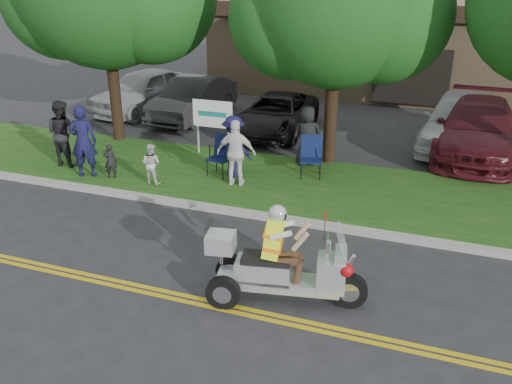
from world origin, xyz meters
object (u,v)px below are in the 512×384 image
(lawn_chair_a, at_px, (222,153))
(lawn_chair_b, at_px, (311,154))
(spectator_adult_mid, at_px, (62,133))
(trike_scooter, at_px, (279,268))
(spectator_adult_left, at_px, (83,141))
(parked_car_mid, at_px, (276,114))
(parked_car_far_right, at_px, (460,121))
(parked_car_far_left, at_px, (143,91))
(parked_car_left, at_px, (193,99))
(spectator_adult_right, at_px, (236,153))
(parked_car_right, at_px, (477,129))

(lawn_chair_a, bearing_deg, lawn_chair_b, 27.23)
(spectator_adult_mid, bearing_deg, trike_scooter, 156.43)
(spectator_adult_left, relative_size, parked_car_mid, 0.42)
(parked_car_mid, xyz_separation_m, parked_car_far_right, (5.98, 0.36, 0.23))
(parked_car_far_left, bearing_deg, spectator_adult_left, -60.68)
(spectator_adult_left, xyz_separation_m, parked_car_left, (-0.12, 6.74, -0.31))
(spectator_adult_right, xyz_separation_m, parked_car_mid, (-0.66, 5.28, -0.32))
(parked_car_far_right, bearing_deg, spectator_adult_right, -127.15)
(parked_car_far_right, bearing_deg, parked_car_mid, -170.39)
(spectator_adult_right, bearing_deg, parked_car_right, -147.16)
(lawn_chair_b, distance_m, parked_car_right, 5.61)
(trike_scooter, xyz_separation_m, lawn_chair_b, (-0.99, 5.85, 0.09))
(spectator_adult_left, relative_size, parked_car_far_left, 0.40)
(spectator_adult_right, height_order, parked_car_far_left, spectator_adult_right)
(spectator_adult_left, xyz_separation_m, spectator_adult_right, (4.06, 0.81, -0.11))
(parked_car_mid, bearing_deg, lawn_chair_a, -91.56)
(trike_scooter, bearing_deg, parked_car_left, 112.19)
(spectator_adult_right, relative_size, parked_car_left, 0.37)
(spectator_adult_mid, xyz_separation_m, parked_car_left, (1.00, 6.18, -0.27))
(trike_scooter, height_order, spectator_adult_mid, spectator_adult_mid)
(spectator_adult_left, relative_size, spectator_adult_right, 1.13)
(spectator_adult_left, height_order, parked_car_right, spectator_adult_left)
(lawn_chair_b, relative_size, parked_car_left, 0.24)
(parked_car_mid, bearing_deg, trike_scooter, -73.02)
(parked_car_mid, relative_size, parked_car_far_right, 0.90)
(spectator_adult_mid, height_order, parked_car_far_right, spectator_adult_mid)
(parked_car_mid, bearing_deg, parked_car_far_right, 1.96)
(spectator_adult_right, height_order, parked_car_far_right, spectator_adult_right)
(lawn_chair_a, distance_m, lawn_chair_b, 2.42)
(spectator_adult_right, xyz_separation_m, parked_car_far_left, (-6.52, 6.27, -0.13))
(spectator_adult_left, height_order, spectator_adult_right, spectator_adult_left)
(spectator_adult_right, relative_size, parked_car_right, 0.30)
(spectator_adult_left, distance_m, parked_car_far_left, 7.50)
(spectator_adult_right, bearing_deg, lawn_chair_a, -48.82)
(spectator_adult_mid, distance_m, parked_car_far_left, 6.66)
(lawn_chair_a, distance_m, spectator_adult_right, 0.91)
(parked_car_mid, height_order, parked_car_far_right, parked_car_far_right)
(spectator_adult_right, distance_m, parked_car_far_left, 9.04)
(trike_scooter, distance_m, parked_car_far_right, 10.53)
(lawn_chair_a, height_order, parked_car_right, parked_car_right)
(lawn_chair_b, height_order, spectator_adult_right, spectator_adult_right)
(spectator_adult_mid, xyz_separation_m, spectator_adult_right, (5.18, 0.25, -0.07))
(trike_scooter, xyz_separation_m, parked_car_far_left, (-9.13, 10.80, 0.20))
(spectator_adult_right, height_order, parked_car_right, spectator_adult_right)
(lawn_chair_b, bearing_deg, spectator_adult_left, -173.22)
(spectator_adult_left, bearing_deg, trike_scooter, 128.62)
(lawn_chair_a, relative_size, spectator_adult_mid, 0.59)
(parked_car_far_left, relative_size, parked_car_mid, 1.05)
(parked_car_right, height_order, parked_car_far_right, parked_car_far_right)
(lawn_chair_b, xyz_separation_m, parked_car_left, (-5.81, 4.61, 0.04))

